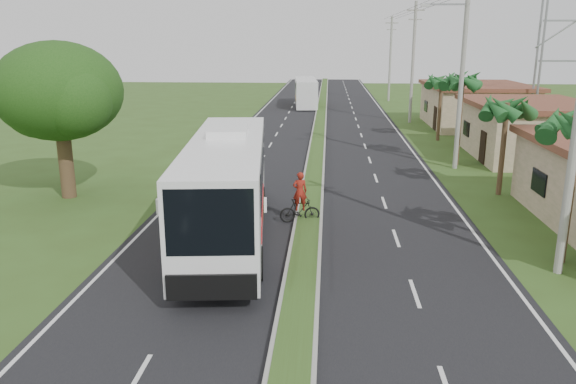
{
  "coord_description": "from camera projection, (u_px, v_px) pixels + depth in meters",
  "views": [
    {
      "loc": [
        0.75,
        -15.99,
        7.47
      ],
      "look_at": [
        -0.75,
        5.03,
        1.8
      ],
      "focal_mm": 35.0,
      "sensor_mm": 36.0,
      "label": 1
    }
  ],
  "objects": [
    {
      "name": "coach_bus_far",
      "position": [
        306.0,
        91.0,
        66.44
      ],
      "size": [
        3.15,
        11.05,
        3.18
      ],
      "rotation": [
        0.0,
        0.0,
        0.07
      ],
      "color": "white",
      "rests_on": "ground"
    },
    {
      "name": "coach_bus_main",
      "position": [
        227.0,
        180.0,
        21.56
      ],
      "size": [
        4.03,
        13.16,
        4.19
      ],
      "rotation": [
        0.0,
        0.0,
        0.1
      ],
      "color": "white",
      "rests_on": "ground"
    },
    {
      "name": "motorcyclist",
      "position": [
        300.0,
        205.0,
        23.71
      ],
      "size": [
        1.77,
        0.78,
        2.21
      ],
      "rotation": [
        0.0,
        0.0,
        0.18
      ],
      "color": "black",
      "rests_on": "ground"
    },
    {
      "name": "palm_verge_d",
      "position": [
        442.0,
        81.0,
        42.54
      ],
      "size": [
        2.4,
        2.4,
        5.25
      ],
      "color": "#473321",
      "rests_on": "ground"
    },
    {
      "name": "utility_pole_d",
      "position": [
        390.0,
        58.0,
        71.27
      ],
      "size": [
        1.6,
        0.28,
        10.5
      ],
      "color": "gray",
      "rests_on": "ground"
    },
    {
      "name": "shop_far",
      "position": [
        475.0,
        105.0,
        50.61
      ],
      "size": [
        8.6,
        11.6,
        3.82
      ],
      "color": "tan",
      "rests_on": "ground"
    },
    {
      "name": "median_strip",
      "position": [
        316.0,
        158.0,
        36.64
      ],
      "size": [
        1.2,
        160.0,
        0.18
      ],
      "color": "gray",
      "rests_on": "ground"
    },
    {
      "name": "road_asphalt",
      "position": [
        316.0,
        159.0,
        36.66
      ],
      "size": [
        14.0,
        160.0,
        0.02
      ],
      "primitive_type": "cube",
      "color": "black",
      "rests_on": "ground"
    },
    {
      "name": "palm_verge_b",
      "position": [
        507.0,
        108.0,
        27.18
      ],
      "size": [
        2.4,
        2.4,
        5.05
      ],
      "color": "#473321",
      "rests_on": "ground"
    },
    {
      "name": "lane_edge_left",
      "position": [
        215.0,
        158.0,
        37.12
      ],
      "size": [
        0.12,
        160.0,
        0.01
      ],
      "primitive_type": "cube",
      "color": "silver",
      "rests_on": "ground"
    },
    {
      "name": "utility_pole_c",
      "position": [
        413.0,
        61.0,
        51.94
      ],
      "size": [
        1.6,
        0.28,
        11.0
      ],
      "color": "gray",
      "rests_on": "ground"
    },
    {
      "name": "lane_edge_right",
      "position": [
        420.0,
        161.0,
        36.2
      ],
      "size": [
        0.12,
        160.0,
        0.01
      ],
      "primitive_type": "cube",
      "color": "silver",
      "rests_on": "ground"
    },
    {
      "name": "shade_tree",
      "position": [
        57.0,
        95.0,
        26.58
      ],
      "size": [
        6.3,
        6.0,
        7.54
      ],
      "color": "#473321",
      "rests_on": "ground"
    },
    {
      "name": "palm_verge_c",
      "position": [
        463.0,
        82.0,
        33.76
      ],
      "size": [
        2.4,
        2.4,
        5.85
      ],
      "color": "#473321",
      "rests_on": "ground"
    },
    {
      "name": "utility_pole_b",
      "position": [
        462.0,
        63.0,
        32.53
      ],
      "size": [
        3.2,
        0.28,
        12.0
      ],
      "color": "gray",
      "rests_on": "ground"
    },
    {
      "name": "shop_mid",
      "position": [
        528.0,
        129.0,
        37.14
      ],
      "size": [
        7.6,
        10.6,
        3.67
      ],
      "color": "tan",
      "rests_on": "ground"
    },
    {
      "name": "ground",
      "position": [
        301.0,
        290.0,
        17.4
      ],
      "size": [
        180.0,
        180.0,
        0.0
      ],
      "primitive_type": "plane",
      "color": "#344E1C",
      "rests_on": "ground"
    }
  ]
}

